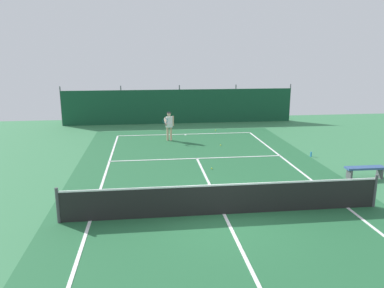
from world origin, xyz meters
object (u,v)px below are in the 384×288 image
Objects in this scene: courtside_bench at (365,170)px; tennis_ball_midcourt at (216,130)px; water_bottle at (311,154)px; tennis_net at (224,199)px; tennis_ball_by_sideline at (212,168)px; tennis_ball_near_player at (221,145)px; tennis_player at (169,124)px.

tennis_ball_midcourt is at bearing 112.80° from courtside_bench.
courtside_bench reaches higher than water_bottle.
tennis_ball_by_sideline is (0.42, 4.66, -0.48)m from tennis_net.
tennis_ball_midcourt is at bearing 83.48° from tennis_ball_near_player.
water_bottle is (-0.75, 3.37, -0.25)m from courtside_bench.
tennis_net is 153.33× the size of tennis_ball_midcourt.
tennis_net is 153.33× the size of tennis_ball_by_sideline.
courtside_bench reaches higher than tennis_ball_near_player.
water_bottle is (3.94, -2.70, 0.09)m from tennis_ball_near_player.
tennis_ball_midcourt is 7.55m from water_bottle.
water_bottle is at bearing -34.42° from tennis_ball_near_player.
tennis_ball_near_player is 0.04× the size of courtside_bench.
tennis_ball_midcourt is 8.28m from tennis_ball_by_sideline.
water_bottle is at bearing 102.50° from courtside_bench.
tennis_net is 10.41m from tennis_player.
tennis_player reaches higher than tennis_ball_by_sideline.
tennis_ball_near_player is 0.28× the size of water_bottle.
tennis_ball_near_player is 7.68m from courtside_bench.
tennis_net is 6.87m from courtside_bench.
courtside_bench is 3.46m from water_bottle.
courtside_bench is (6.31, 2.70, -0.14)m from tennis_net.
tennis_player reaches higher than tennis_net.
tennis_net is 12.95m from tennis_ball_midcourt.
tennis_net reaches higher than tennis_ball_near_player.
courtside_bench is at bearing -18.39° from tennis_ball_by_sideline.
tennis_player reaches higher than courtside_bench.
tennis_player is at bearing 104.74° from tennis_ball_by_sideline.
tennis_ball_near_player is 1.00× the size of tennis_ball_by_sideline.
tennis_ball_midcourt is at bearing 80.77° from tennis_net.
tennis_ball_near_player is at bearing 127.68° from courtside_bench.
tennis_player is 6.83× the size of water_bottle.
tennis_net is 6.33× the size of courtside_bench.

